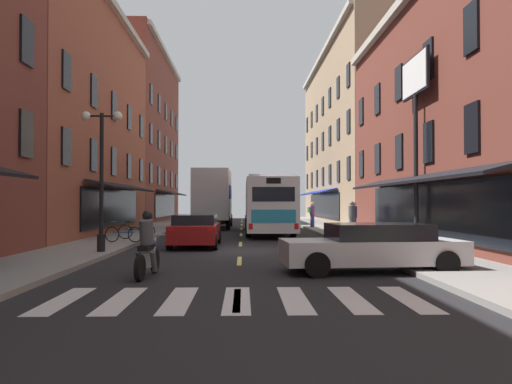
% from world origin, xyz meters
% --- Properties ---
extents(ground_plane, '(34.80, 80.00, 0.10)m').
position_xyz_m(ground_plane, '(0.00, 0.00, -0.05)').
color(ground_plane, black).
extents(lane_centre_dashes, '(0.14, 73.90, 0.01)m').
position_xyz_m(lane_centre_dashes, '(0.00, -0.25, 0.00)').
color(lane_centre_dashes, '#DBCC4C').
rests_on(lane_centre_dashes, ground).
extents(crosswalk_near, '(7.10, 2.80, 0.01)m').
position_xyz_m(crosswalk_near, '(0.00, -10.00, 0.00)').
color(crosswalk_near, silver).
rests_on(crosswalk_near, ground).
extents(sidewalk_left, '(3.00, 80.00, 0.14)m').
position_xyz_m(sidewalk_left, '(-5.90, 0.00, 0.07)').
color(sidewalk_left, gray).
rests_on(sidewalk_left, ground).
extents(sidewalk_right, '(3.00, 80.00, 0.14)m').
position_xyz_m(sidewalk_right, '(5.90, 0.00, 0.07)').
color(sidewalk_right, gray).
rests_on(sidewalk_right, ground).
extents(storefront_row_right, '(9.44, 79.90, 15.51)m').
position_xyz_m(storefront_row_right, '(11.38, 2.91, 6.50)').
color(storefront_row_right, '#9E8466').
rests_on(storefront_row_right, ground).
extents(billboard_sign, '(0.40, 2.96, 7.63)m').
position_xyz_m(billboard_sign, '(7.05, 0.59, 5.99)').
color(billboard_sign, black).
rests_on(billboard_sign, sidewalk_right).
extents(transit_bus, '(2.65, 12.29, 3.25)m').
position_xyz_m(transit_bus, '(1.58, 10.97, 1.71)').
color(transit_bus, silver).
rests_on(transit_bus, ground).
extents(box_truck, '(2.54, 8.18, 4.06)m').
position_xyz_m(box_truck, '(-1.98, 16.73, 2.08)').
color(box_truck, '#B21E19').
rests_on(box_truck, ground).
extents(sedan_near, '(4.86, 2.28, 1.29)m').
position_xyz_m(sedan_near, '(3.58, -6.21, 0.67)').
color(sedan_near, silver).
rests_on(sedan_near, ground).
extents(sedan_mid, '(1.99, 4.44, 1.40)m').
position_xyz_m(sedan_mid, '(-2.18, 28.00, 0.72)').
color(sedan_mid, '#144723').
rests_on(sedan_mid, ground).
extents(sedan_far, '(1.96, 4.66, 1.34)m').
position_xyz_m(sedan_far, '(-1.86, 1.78, 0.70)').
color(sedan_far, maroon).
rests_on(sedan_far, ground).
extents(motorcycle_rider, '(0.62, 2.07, 1.66)m').
position_xyz_m(motorcycle_rider, '(-2.26, -6.99, 0.71)').
color(motorcycle_rider, black).
rests_on(motorcycle_rider, ground).
extents(bicycle_near, '(1.69, 0.50, 0.91)m').
position_xyz_m(bicycle_near, '(-5.01, 2.41, 0.50)').
color(bicycle_near, black).
rests_on(bicycle_near, sidewalk_left).
extents(bicycle_mid, '(1.70, 0.48, 0.91)m').
position_xyz_m(bicycle_mid, '(-4.88, 4.49, 0.50)').
color(bicycle_mid, black).
rests_on(bicycle_mid, sidewalk_left).
extents(pedestrian_near, '(0.53, 0.42, 1.72)m').
position_xyz_m(pedestrian_near, '(4.90, 15.71, 1.05)').
color(pedestrian_near, navy).
rests_on(pedestrian_near, sidewalk_right).
extents(pedestrian_mid, '(0.36, 0.36, 1.78)m').
position_xyz_m(pedestrian_mid, '(6.00, 7.86, 1.06)').
color(pedestrian_mid, '#4C4C51').
rests_on(pedestrian_mid, sidewalk_right).
extents(pedestrian_far, '(0.36, 0.36, 1.74)m').
position_xyz_m(pedestrian_far, '(6.34, 8.89, 1.04)').
color(pedestrian_far, '#4C4C51').
rests_on(pedestrian_far, sidewalk_right).
extents(street_lamp_twin, '(1.42, 0.32, 4.90)m').
position_xyz_m(street_lamp_twin, '(-4.83, -1.78, 2.86)').
color(street_lamp_twin, black).
rests_on(street_lamp_twin, sidewalk_left).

